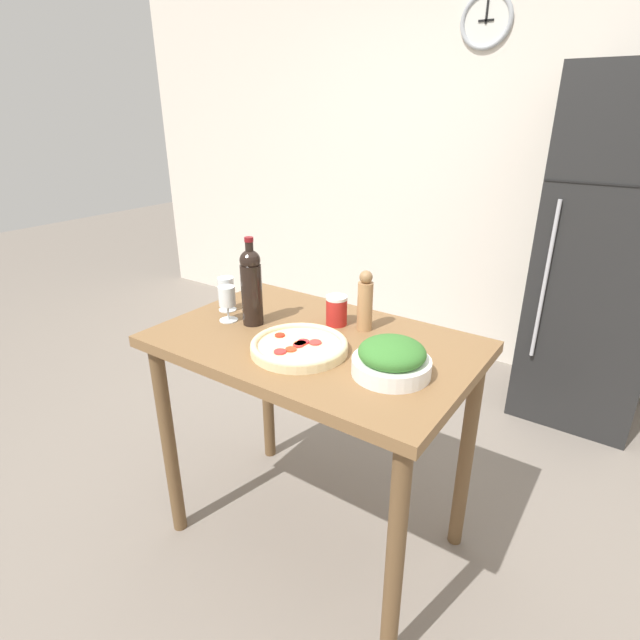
{
  "coord_description": "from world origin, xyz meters",
  "views": [
    {
      "loc": [
        0.93,
        -1.31,
        1.67
      ],
      "look_at": [
        0.0,
        0.04,
        0.98
      ],
      "focal_mm": 28.0,
      "sensor_mm": 36.0,
      "label": 1
    }
  ],
  "objects_px": {
    "wine_glass_near": "(227,298)",
    "homemade_pizza": "(299,346)",
    "wine_glass_far": "(226,288)",
    "salt_canister": "(337,310)",
    "wine_bottle": "(251,285)",
    "refrigerator": "(605,257)",
    "salad_bowl": "(392,359)",
    "pepper_mill": "(365,302)"
  },
  "relations": [
    {
      "from": "wine_glass_near",
      "to": "salad_bowl",
      "type": "bearing_deg",
      "value": -1.68
    },
    {
      "from": "refrigerator",
      "to": "wine_glass_far",
      "type": "xyz_separation_m",
      "value": [
        -1.16,
        -1.68,
        0.07
      ]
    },
    {
      "from": "wine_bottle",
      "to": "salt_canister",
      "type": "xyz_separation_m",
      "value": [
        0.27,
        0.17,
        -0.1
      ]
    },
    {
      "from": "wine_bottle",
      "to": "wine_glass_far",
      "type": "relative_size",
      "value": 2.42
    },
    {
      "from": "homemade_pizza",
      "to": "salt_canister",
      "type": "height_order",
      "value": "salt_canister"
    },
    {
      "from": "pepper_mill",
      "to": "homemade_pizza",
      "type": "height_order",
      "value": "pepper_mill"
    },
    {
      "from": "wine_bottle",
      "to": "salad_bowl",
      "type": "relative_size",
      "value": 1.37
    },
    {
      "from": "pepper_mill",
      "to": "wine_glass_near",
      "type": "bearing_deg",
      "value": -154.5
    },
    {
      "from": "wine_bottle",
      "to": "pepper_mill",
      "type": "bearing_deg",
      "value": 27.08
    },
    {
      "from": "wine_bottle",
      "to": "wine_glass_far",
      "type": "distance_m",
      "value": 0.19
    },
    {
      "from": "wine_bottle",
      "to": "salt_canister",
      "type": "bearing_deg",
      "value": 32.96
    },
    {
      "from": "wine_glass_far",
      "to": "homemade_pizza",
      "type": "relative_size",
      "value": 0.42
    },
    {
      "from": "wine_bottle",
      "to": "pepper_mill",
      "type": "height_order",
      "value": "wine_bottle"
    },
    {
      "from": "refrigerator",
      "to": "salad_bowl",
      "type": "relative_size",
      "value": 7.69
    },
    {
      "from": "refrigerator",
      "to": "pepper_mill",
      "type": "xyz_separation_m",
      "value": [
        -0.61,
        -1.53,
        0.09
      ]
    },
    {
      "from": "wine_bottle",
      "to": "homemade_pizza",
      "type": "xyz_separation_m",
      "value": [
        0.29,
        -0.09,
        -0.13
      ]
    },
    {
      "from": "pepper_mill",
      "to": "salt_canister",
      "type": "xyz_separation_m",
      "value": [
        -0.11,
        -0.02,
        -0.05
      ]
    },
    {
      "from": "homemade_pizza",
      "to": "salt_canister",
      "type": "relative_size",
      "value": 2.9
    },
    {
      "from": "refrigerator",
      "to": "pepper_mill",
      "type": "distance_m",
      "value": 1.65
    },
    {
      "from": "refrigerator",
      "to": "salt_canister",
      "type": "height_order",
      "value": "refrigerator"
    },
    {
      "from": "wine_bottle",
      "to": "salt_canister",
      "type": "height_order",
      "value": "wine_bottle"
    },
    {
      "from": "wine_glass_far",
      "to": "salt_canister",
      "type": "distance_m",
      "value": 0.46
    },
    {
      "from": "wine_glass_near",
      "to": "wine_glass_far",
      "type": "height_order",
      "value": "same"
    },
    {
      "from": "salt_canister",
      "to": "refrigerator",
      "type": "bearing_deg",
      "value": 65.06
    },
    {
      "from": "refrigerator",
      "to": "salad_bowl",
      "type": "height_order",
      "value": "refrigerator"
    },
    {
      "from": "pepper_mill",
      "to": "salt_canister",
      "type": "height_order",
      "value": "pepper_mill"
    },
    {
      "from": "refrigerator",
      "to": "salt_canister",
      "type": "xyz_separation_m",
      "value": [
        -0.72,
        -1.55,
        0.04
      ]
    },
    {
      "from": "salad_bowl",
      "to": "pepper_mill",
      "type": "bearing_deg",
      "value": 133.95
    },
    {
      "from": "homemade_pizza",
      "to": "salt_canister",
      "type": "distance_m",
      "value": 0.27
    },
    {
      "from": "wine_glass_near",
      "to": "wine_glass_far",
      "type": "bearing_deg",
      "value": 136.35
    },
    {
      "from": "wine_glass_far",
      "to": "salad_bowl",
      "type": "height_order",
      "value": "wine_glass_far"
    },
    {
      "from": "pepper_mill",
      "to": "homemade_pizza",
      "type": "bearing_deg",
      "value": -107.28
    },
    {
      "from": "refrigerator",
      "to": "wine_glass_near",
      "type": "bearing_deg",
      "value": -121.69
    },
    {
      "from": "refrigerator",
      "to": "salad_bowl",
      "type": "distance_m",
      "value": 1.81
    },
    {
      "from": "homemade_pizza",
      "to": "salt_canister",
      "type": "bearing_deg",
      "value": 94.72
    },
    {
      "from": "pepper_mill",
      "to": "salad_bowl",
      "type": "xyz_separation_m",
      "value": [
        0.24,
        -0.25,
        -0.06
      ]
    },
    {
      "from": "homemade_pizza",
      "to": "refrigerator",
      "type": "bearing_deg",
      "value": 68.93
    },
    {
      "from": "wine_glass_near",
      "to": "pepper_mill",
      "type": "xyz_separation_m",
      "value": [
        0.47,
        0.23,
        0.02
      ]
    },
    {
      "from": "refrigerator",
      "to": "wine_bottle",
      "type": "bearing_deg",
      "value": -119.8
    },
    {
      "from": "pepper_mill",
      "to": "homemade_pizza",
      "type": "xyz_separation_m",
      "value": [
        -0.09,
        -0.28,
        -0.09
      ]
    },
    {
      "from": "wine_glass_near",
      "to": "homemade_pizza",
      "type": "distance_m",
      "value": 0.4
    },
    {
      "from": "wine_bottle",
      "to": "wine_glass_near",
      "type": "distance_m",
      "value": 0.12
    }
  ]
}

